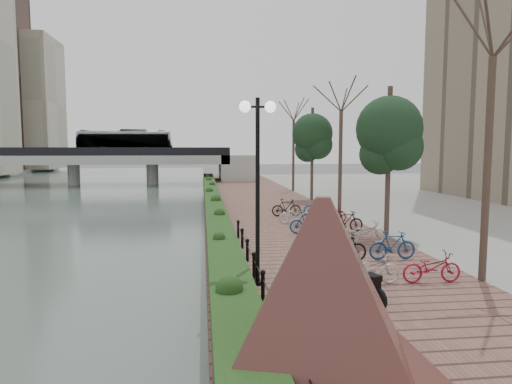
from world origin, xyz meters
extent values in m
plane|color=#59595B|center=(0.00, 0.00, 0.00)|extent=(220.00, 220.00, 0.00)
cube|color=brown|center=(4.00, 17.50, 0.25)|extent=(8.00, 75.00, 0.50)
cube|color=gray|center=(20.00, 17.50, 0.25)|extent=(24.00, 75.00, 0.50)
cube|color=#183D16|center=(0.60, 20.00, 0.80)|extent=(1.10, 56.00, 0.60)
cylinder|color=black|center=(1.40, -3.00, 0.85)|extent=(0.10, 0.10, 0.70)
cylinder|color=black|center=(1.40, -1.00, 0.85)|extent=(0.10, 0.10, 0.70)
cylinder|color=black|center=(1.40, 1.00, 0.85)|extent=(0.10, 0.10, 0.70)
cylinder|color=black|center=(1.40, 3.00, 0.85)|extent=(0.10, 0.10, 0.70)
cylinder|color=black|center=(1.40, 5.00, 0.85)|extent=(0.10, 0.10, 0.70)
cylinder|color=black|center=(1.40, 7.00, 0.85)|extent=(0.10, 0.10, 0.70)
cylinder|color=black|center=(1.40, 9.00, 0.85)|extent=(0.10, 0.10, 0.70)
cube|color=#4B2620|center=(1.89, -2.85, 0.61)|extent=(3.70, 3.70, 0.22)
pyramid|color=#4B2620|center=(1.89, -2.85, 2.13)|extent=(5.61, 5.61, 2.83)
cylinder|color=black|center=(1.43, 2.38, 3.11)|extent=(0.12, 0.12, 5.22)
cylinder|color=black|center=(1.43, 2.38, 5.47)|extent=(0.70, 0.06, 0.06)
sphere|color=white|center=(1.08, 2.38, 5.47)|extent=(0.32, 0.32, 0.32)
sphere|color=white|center=(1.78, 2.38, 5.47)|extent=(0.32, 0.32, 0.32)
imported|color=brown|center=(3.75, 1.86, 1.33)|extent=(0.69, 0.55, 1.66)
imported|color=#B3B2B7|center=(4.60, 2.04, 0.95)|extent=(0.60, 1.71, 0.90)
imported|color=black|center=(4.60, 4.64, 1.00)|extent=(0.47, 1.66, 1.00)
imported|color=maroon|center=(4.60, 7.24, 0.95)|extent=(0.60, 1.71, 0.90)
imported|color=navy|center=(4.60, 9.84, 1.00)|extent=(0.47, 1.66, 1.00)
imported|color=#B3B2B7|center=(4.60, 12.44, 0.95)|extent=(0.60, 1.71, 0.90)
imported|color=black|center=(4.60, 15.04, 1.00)|extent=(0.47, 1.66, 1.00)
imported|color=maroon|center=(6.40, 2.04, 0.95)|extent=(0.60, 1.71, 0.90)
imported|color=navy|center=(6.40, 4.64, 1.00)|extent=(0.47, 1.66, 1.00)
imported|color=#B3B2B7|center=(6.40, 7.24, 0.95)|extent=(0.60, 1.71, 0.90)
imported|color=black|center=(6.40, 9.84, 1.00)|extent=(0.47, 1.66, 1.00)
imported|color=maroon|center=(6.40, 12.44, 0.95)|extent=(0.60, 1.71, 0.90)
imported|color=navy|center=(6.40, 15.04, 1.00)|extent=(0.47, 1.66, 1.00)
cube|color=#A1A19C|center=(-15.00, 45.00, 3.00)|extent=(36.00, 8.00, 1.00)
cube|color=black|center=(-15.00, 41.10, 3.95)|extent=(36.00, 0.15, 0.90)
cube|color=black|center=(-15.00, 48.90, 3.95)|extent=(36.00, 0.15, 0.90)
cylinder|color=#A1A19C|center=(-15.00, 45.00, 1.25)|extent=(1.40, 1.40, 2.50)
cylinder|color=#A1A19C|center=(-6.00, 45.00, 1.25)|extent=(1.40, 1.40, 2.50)
imported|color=silver|center=(-9.04, 45.00, 5.00)|extent=(2.52, 10.77, 3.00)
cube|color=#ACA38F|center=(-33.00, 80.00, 12.50)|extent=(12.00, 12.00, 24.00)
camera|label=1|loc=(-0.09, -10.16, 4.36)|focal=32.00mm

